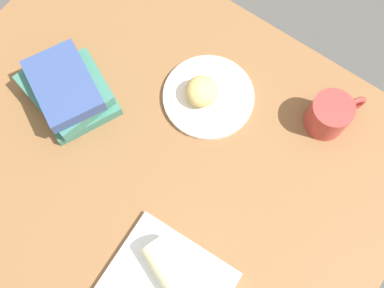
# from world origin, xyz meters

# --- Properties ---
(dining_table) EXTENTS (1.10, 0.90, 0.04)m
(dining_table) POSITION_xyz_m (0.00, 0.00, 0.02)
(dining_table) COLOR brown
(dining_table) RESTS_ON ground
(round_plate) EXTENTS (0.21, 0.21, 0.01)m
(round_plate) POSITION_xyz_m (0.02, 0.19, 0.05)
(round_plate) COLOR silver
(round_plate) RESTS_ON dining_table
(scone_pastry) EXTENTS (0.11, 0.11, 0.06)m
(scone_pastry) POSITION_xyz_m (0.01, 0.18, 0.08)
(scone_pastry) COLOR #D5B66A
(scone_pastry) RESTS_ON round_plate
(breakfast_wrap) EXTENTS (0.15, 0.10, 0.06)m
(breakfast_wrap) POSITION_xyz_m (0.19, -0.18, 0.09)
(breakfast_wrap) COLOR beige
(breakfast_wrap) RESTS_ON square_plate
(book_stack) EXTENTS (0.24, 0.22, 0.10)m
(book_stack) POSITION_xyz_m (-0.24, 0.00, 0.09)
(book_stack) COLOR #387260
(book_stack) RESTS_ON dining_table
(coffee_mug) EXTENTS (0.10, 0.13, 0.09)m
(coffee_mug) POSITION_xyz_m (0.27, 0.30, 0.08)
(coffee_mug) COLOR #B23833
(coffee_mug) RESTS_ON dining_table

